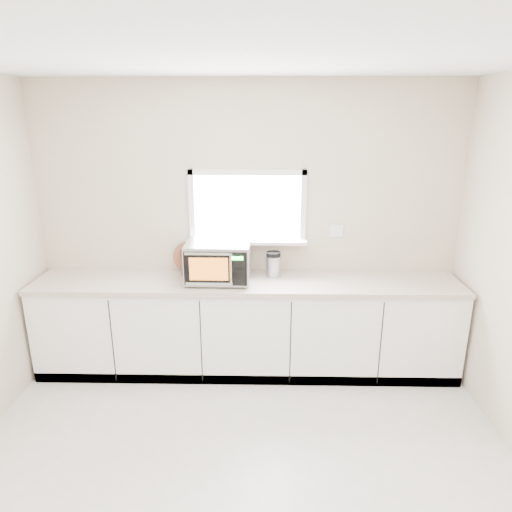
{
  "coord_description": "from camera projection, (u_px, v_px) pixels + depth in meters",
  "views": [
    {
      "loc": [
        0.17,
        -2.25,
        2.4
      ],
      "look_at": [
        0.09,
        1.55,
        1.2
      ],
      "focal_mm": 32.0,
      "sensor_mm": 36.0,
      "label": 1
    }
  ],
  "objects": [
    {
      "name": "ground",
      "position": [
        237.0,
        512.0,
        2.86
      ],
      "size": [
        4.0,
        4.0,
        0.0
      ],
      "primitive_type": "plane",
      "color": "beige",
      "rests_on": "ground"
    },
    {
      "name": "back_wall",
      "position": [
        248.0,
        226.0,
        4.36
      ],
      "size": [
        4.0,
        0.17,
        2.7
      ],
      "color": "beige",
      "rests_on": "ground"
    },
    {
      "name": "cabinets",
      "position": [
        247.0,
        327.0,
        4.35
      ],
      "size": [
        3.92,
        0.6,
        0.88
      ],
      "primitive_type": "cube",
      "color": "white",
      "rests_on": "ground"
    },
    {
      "name": "countertop",
      "position": [
        247.0,
        282.0,
        4.21
      ],
      "size": [
        3.92,
        0.64,
        0.04
      ],
      "primitive_type": "cube",
      "color": "beige",
      "rests_on": "cabinets"
    },
    {
      "name": "microwave",
      "position": [
        218.0,
        261.0,
        4.14
      ],
      "size": [
        0.58,
        0.48,
        0.37
      ],
      "rotation": [
        0.0,
        0.0,
        -0.02
      ],
      "color": "black",
      "rests_on": "countertop"
    },
    {
      "name": "knife_block",
      "position": [
        187.0,
        262.0,
        4.25
      ],
      "size": [
        0.17,
        0.26,
        0.35
      ],
      "rotation": [
        0.0,
        0.0,
        0.28
      ],
      "color": "#3F2316",
      "rests_on": "countertop"
    },
    {
      "name": "cutting_board",
      "position": [
        188.0,
        257.0,
        4.41
      ],
      "size": [
        0.3,
        0.07,
        0.3
      ],
      "primitive_type": "cylinder",
      "rotation": [
        1.4,
        0.0,
        0.0
      ],
      "color": "#905D37",
      "rests_on": "countertop"
    },
    {
      "name": "coffee_grinder",
      "position": [
        273.0,
        264.0,
        4.28
      ],
      "size": [
        0.15,
        0.15,
        0.24
      ],
      "rotation": [
        0.0,
        0.0,
        0.11
      ],
      "color": "#AAADB2",
      "rests_on": "countertop"
    }
  ]
}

